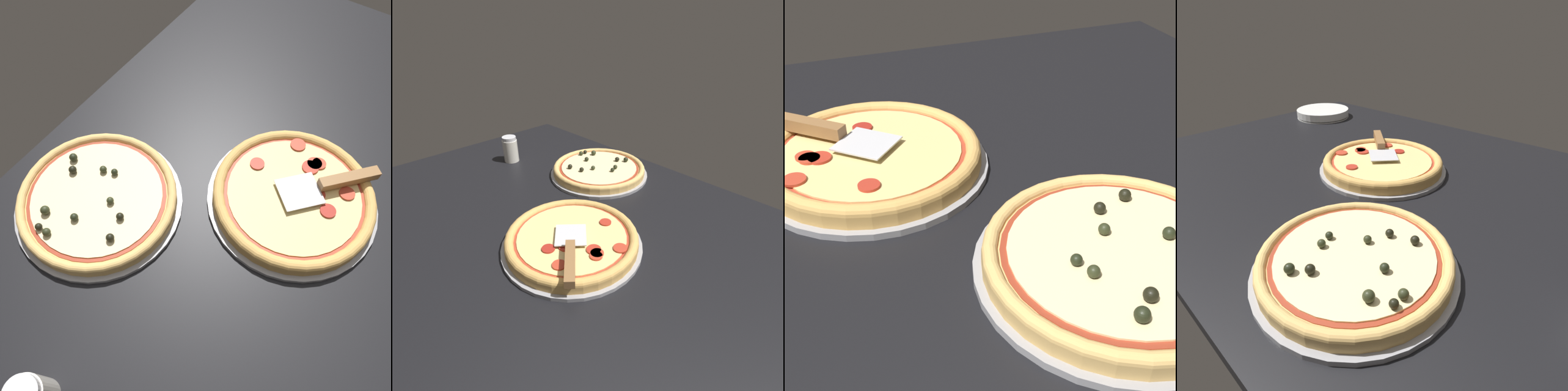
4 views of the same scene
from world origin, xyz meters
TOP-DOWN VIEW (x-y plane):
  - ground_plane at (0.00, 0.00)cm, footprint 154.39×104.99cm
  - pizza_pan_front at (4.30, -2.79)cm, footprint 35.07×35.07cm
  - pizza_front at (4.34, -2.79)cm, footprint 32.97×32.97cm
  - pizza_pan_back at (-18.18, 30.17)cm, footprint 34.46×34.46cm
  - pizza_back at (-18.20, 30.19)cm, footprint 32.39×32.39cm
  - serving_spatula at (10.89, -9.10)cm, footprint 18.67×17.62cm
  - parmesan_shaker at (-50.56, 14.27)cm, footprint 5.63×5.63cm

SIDE VIEW (x-z plane):
  - ground_plane at x=0.00cm, z-range -3.60..0.00cm
  - pizza_pan_front at x=4.30cm, z-range 0.00..1.00cm
  - pizza_pan_back at x=-18.18cm, z-range 0.00..1.00cm
  - pizza_back at x=-18.20cm, z-range 0.44..4.56cm
  - pizza_front at x=4.34cm, z-range 1.00..4.11cm
  - parmesan_shaker at x=-50.56cm, z-range -0.09..9.78cm
  - serving_spatula at x=10.89cm, z-range 3.92..5.92cm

